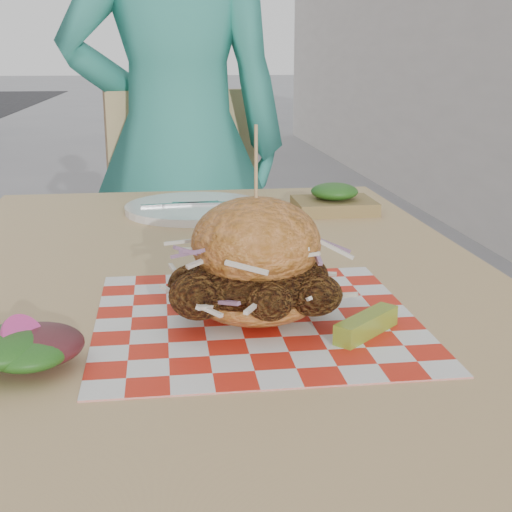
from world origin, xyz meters
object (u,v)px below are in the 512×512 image
object	(u,v)px
diner	(178,147)
patio_chair	(180,241)
patio_table	(211,319)
sandwich	(256,267)

from	to	relation	value
diner	patio_chair	world-z (taller)	diner
diner	patio_chair	size ratio (longest dim) A/B	1.71
patio_table	sandwich	size ratio (longest dim) A/B	5.53
diner	patio_chair	bearing A→B (deg)	-84.08
diner	sandwich	distance (m)	1.12
diner	sandwich	size ratio (longest dim) A/B	7.47
patio_chair	sandwich	bearing A→B (deg)	-98.77
patio_table	diner	bearing A→B (deg)	91.16
diner	patio_table	size ratio (longest dim) A/B	1.35
patio_chair	sandwich	distance (m)	1.16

